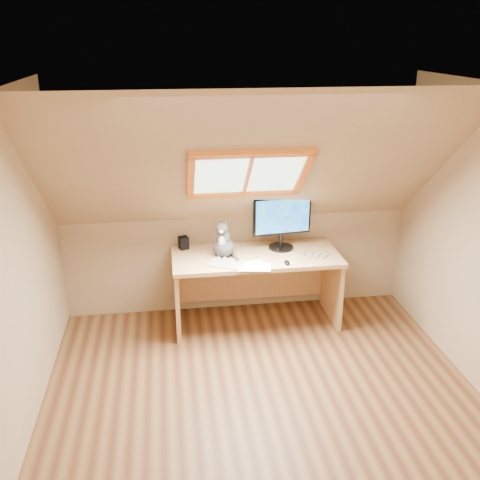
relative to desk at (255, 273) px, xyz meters
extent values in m
plane|color=brown|center=(-0.14, -1.45, -0.51)|extent=(3.50, 3.50, 0.00)
cube|color=tan|center=(-0.14, -3.20, 0.69)|extent=(3.50, 0.02, 2.40)
cube|color=tan|center=(-1.89, -1.45, 0.69)|extent=(0.02, 3.50, 2.40)
cube|color=tan|center=(-0.14, 0.30, -0.01)|extent=(3.50, 0.02, 1.00)
cube|color=silver|center=(-0.14, -2.22, 1.89)|extent=(3.50, 1.95, 0.02)
cube|color=tan|center=(-0.14, -0.47, 1.19)|extent=(3.50, 1.56, 1.41)
cube|color=#B2E0CC|center=(-0.14, -0.40, 1.12)|extent=(0.90, 0.53, 0.48)
cube|color=#CD5F13|center=(-0.14, -0.40, 1.12)|extent=(1.02, 0.64, 0.59)
cube|color=tan|center=(0.00, -0.07, 0.20)|extent=(1.61, 0.71, 0.04)
cube|color=tan|center=(-0.78, -0.07, -0.16)|extent=(0.04, 0.64, 0.70)
cube|color=tan|center=(0.78, -0.07, -0.16)|extent=(0.04, 0.64, 0.70)
cube|color=tan|center=(0.00, 0.25, -0.16)|extent=(1.51, 0.03, 0.49)
cylinder|color=black|center=(0.27, 0.06, 0.24)|extent=(0.24, 0.24, 0.02)
cylinder|color=black|center=(0.27, 0.06, 0.31)|extent=(0.04, 0.04, 0.13)
cube|color=black|center=(0.27, 0.06, 0.57)|extent=(0.58, 0.10, 0.38)
cube|color=#001AB5|center=(0.27, 0.03, 0.57)|extent=(0.53, 0.06, 0.33)
ellipsoid|color=#443E3C|center=(-0.31, -0.05, 0.31)|extent=(0.27, 0.30, 0.18)
ellipsoid|color=#443E3C|center=(-0.32, -0.06, 0.42)|extent=(0.17, 0.17, 0.19)
ellipsoid|color=silver|center=(-0.34, -0.12, 0.40)|extent=(0.07, 0.06, 0.11)
ellipsoid|color=#443E3C|center=(-0.33, -0.10, 0.52)|extent=(0.13, 0.12, 0.10)
sphere|color=silver|center=(-0.34, -0.15, 0.51)|extent=(0.04, 0.04, 0.04)
cone|color=#443E3C|center=(-0.36, -0.08, 0.57)|extent=(0.06, 0.06, 0.06)
cone|color=#443E3C|center=(-0.29, -0.10, 0.57)|extent=(0.06, 0.06, 0.06)
cube|color=black|center=(-0.68, 0.18, 0.29)|extent=(0.11, 0.11, 0.13)
cube|color=#B2B2B7|center=(-0.31, -0.25, 0.23)|extent=(0.37, 0.33, 0.01)
ellipsoid|color=black|center=(0.24, -0.33, 0.24)|extent=(0.06, 0.10, 0.03)
cube|color=white|center=(-0.16, -0.33, 0.23)|extent=(0.33, 0.27, 0.00)
cube|color=white|center=(-0.16, -0.33, 0.23)|extent=(0.32, 0.24, 0.00)
camera|label=1|loc=(-0.82, -4.75, 2.22)|focal=40.00mm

